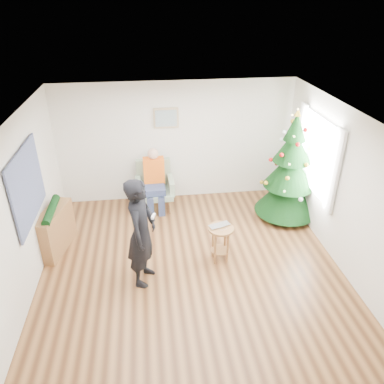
{
  "coord_description": "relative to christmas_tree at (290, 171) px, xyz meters",
  "views": [
    {
      "loc": [
        -0.62,
        -5.02,
        4.15
      ],
      "look_at": [
        0.1,
        0.6,
        1.1
      ],
      "focal_mm": 35.0,
      "sensor_mm": 36.0,
      "label": 1
    }
  ],
  "objects": [
    {
      "name": "floor",
      "position": [
        -2.15,
        -1.37,
        -1.02
      ],
      "size": [
        5.0,
        5.0,
        0.0
      ],
      "primitive_type": "plane",
      "color": "brown",
      "rests_on": "ground"
    },
    {
      "name": "ceiling",
      "position": [
        -2.15,
        -1.37,
        1.58
      ],
      "size": [
        5.0,
        5.0,
        0.0
      ],
      "primitive_type": "plane",
      "rotation": [
        3.14,
        0.0,
        0.0
      ],
      "color": "white",
      "rests_on": "wall_back"
    },
    {
      "name": "wall_back",
      "position": [
        -2.15,
        1.13,
        0.28
      ],
      "size": [
        5.0,
        0.0,
        5.0
      ],
      "primitive_type": "plane",
      "rotation": [
        1.57,
        0.0,
        0.0
      ],
      "color": "silver",
      "rests_on": "floor"
    },
    {
      "name": "wall_front",
      "position": [
        -2.15,
        -3.87,
        0.28
      ],
      "size": [
        5.0,
        0.0,
        5.0
      ],
      "primitive_type": "plane",
      "rotation": [
        -1.57,
        0.0,
        0.0
      ],
      "color": "silver",
      "rests_on": "floor"
    },
    {
      "name": "wall_left",
      "position": [
        -4.65,
        -1.37,
        0.28
      ],
      "size": [
        0.0,
        5.0,
        5.0
      ],
      "primitive_type": "plane",
      "rotation": [
        1.57,
        0.0,
        1.57
      ],
      "color": "silver",
      "rests_on": "floor"
    },
    {
      "name": "wall_right",
      "position": [
        0.35,
        -1.37,
        0.28
      ],
      "size": [
        0.0,
        5.0,
        5.0
      ],
      "primitive_type": "plane",
      "rotation": [
        1.57,
        0.0,
        -1.57
      ],
      "color": "silver",
      "rests_on": "floor"
    },
    {
      "name": "window_panel",
      "position": [
        0.32,
        -0.37,
        0.48
      ],
      "size": [
        0.04,
        1.3,
        1.4
      ],
      "primitive_type": "cube",
      "color": "white",
      "rests_on": "wall_right"
    },
    {
      "name": "curtains",
      "position": [
        0.29,
        -0.37,
        0.48
      ],
      "size": [
        0.05,
        1.75,
        1.5
      ],
      "color": "white",
      "rests_on": "wall_right"
    },
    {
      "name": "christmas_tree",
      "position": [
        0.0,
        0.0,
        0.0
      ],
      "size": [
        1.26,
        1.26,
        2.27
      ],
      "rotation": [
        0.0,
        0.0,
        -0.27
      ],
      "color": "#3F2816",
      "rests_on": "floor"
    },
    {
      "name": "stool",
      "position": [
        -1.62,
        -1.26,
        -0.69
      ],
      "size": [
        0.44,
        0.44,
        0.66
      ],
      "rotation": [
        0.0,
        0.0,
        -0.02
      ],
      "color": "brown",
      "rests_on": "floor"
    },
    {
      "name": "laptop",
      "position": [
        -1.62,
        -1.26,
        -0.35
      ],
      "size": [
        0.42,
        0.34,
        0.03
      ],
      "primitive_type": "imported",
      "rotation": [
        0.0,
        0.0,
        0.33
      ],
      "color": "silver",
      "rests_on": "stool"
    },
    {
      "name": "armchair",
      "position": [
        -2.66,
        0.7,
        -0.65
      ],
      "size": [
        0.8,
        0.73,
        1.01
      ],
      "rotation": [
        0.0,
        0.0,
        0.03
      ],
      "color": "gray",
      "rests_on": "floor"
    },
    {
      "name": "seated_person",
      "position": [
        -2.66,
        0.64,
        -0.34
      ],
      "size": [
        0.44,
        0.63,
        1.33
      ],
      "rotation": [
        0.0,
        0.0,
        0.03
      ],
      "color": "navy",
      "rests_on": "armchair"
    },
    {
      "name": "standing_man",
      "position": [
        -2.93,
        -1.61,
        -0.12
      ],
      "size": [
        0.61,
        0.76,
        1.81
      ],
      "primitive_type": "imported",
      "rotation": [
        0.0,
        0.0,
        1.26
      ],
      "color": "black",
      "rests_on": "floor"
    },
    {
      "name": "game_controller",
      "position": [
        -2.74,
        -1.64,
        0.18
      ],
      "size": [
        0.07,
        0.13,
        0.04
      ],
      "primitive_type": "cube",
      "rotation": [
        0.0,
        0.0,
        -0.31
      ],
      "color": "white",
      "rests_on": "standing_man"
    },
    {
      "name": "console",
      "position": [
        -4.48,
        -0.59,
        -0.62
      ],
      "size": [
        0.54,
        1.04,
        0.8
      ],
      "primitive_type": "cube",
      "rotation": [
        0.0,
        0.0,
        -0.25
      ],
      "color": "brown",
      "rests_on": "floor"
    },
    {
      "name": "garland",
      "position": [
        -4.48,
        -0.59,
        -0.2
      ],
      "size": [
        0.14,
        0.9,
        0.14
      ],
      "primitive_type": "cylinder",
      "rotation": [
        1.57,
        0.0,
        0.0
      ],
      "color": "black",
      "rests_on": "console"
    },
    {
      "name": "tapestry",
      "position": [
        -4.61,
        -1.07,
        0.53
      ],
      "size": [
        0.03,
        1.5,
        1.15
      ],
      "primitive_type": "cube",
      "color": "black",
      "rests_on": "wall_left"
    },
    {
      "name": "framed_picture",
      "position": [
        -2.35,
        1.1,
        0.83
      ],
      "size": [
        0.52,
        0.05,
        0.42
      ],
      "color": "tan",
      "rests_on": "wall_back"
    }
  ]
}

